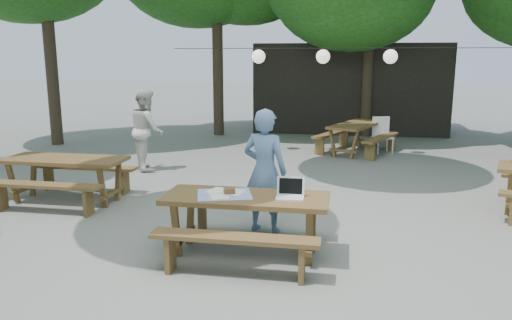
{
  "coord_description": "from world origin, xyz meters",
  "views": [
    {
      "loc": [
        0.39,
        -6.53,
        2.41
      ],
      "look_at": [
        -0.77,
        -0.1,
        1.05
      ],
      "focal_mm": 35.0,
      "sensor_mm": 36.0,
      "label": 1
    }
  ],
  "objects_px": {
    "woman": "(265,171)",
    "plastic_chair": "(382,143)",
    "main_picnic_table": "(246,224)",
    "second_person": "(147,129)",
    "picnic_table_nw": "(66,179)"
  },
  "relations": [
    {
      "from": "main_picnic_table",
      "to": "plastic_chair",
      "type": "xyz_separation_m",
      "value": [
        2.11,
        7.12,
        -0.13
      ]
    },
    {
      "from": "main_picnic_table",
      "to": "picnic_table_nw",
      "type": "relative_size",
      "value": 1.0
    },
    {
      "from": "main_picnic_table",
      "to": "picnic_table_nw",
      "type": "distance_m",
      "value": 3.83
    },
    {
      "from": "woman",
      "to": "second_person",
      "type": "relative_size",
      "value": 0.99
    },
    {
      "from": "main_picnic_table",
      "to": "woman",
      "type": "distance_m",
      "value": 0.99
    },
    {
      "from": "woman",
      "to": "second_person",
      "type": "distance_m",
      "value": 4.64
    },
    {
      "from": "picnic_table_nw",
      "to": "woman",
      "type": "bearing_deg",
      "value": -13.18
    },
    {
      "from": "plastic_chair",
      "to": "second_person",
      "type": "bearing_deg",
      "value": -167.75
    },
    {
      "from": "picnic_table_nw",
      "to": "woman",
      "type": "xyz_separation_m",
      "value": [
        3.52,
        -0.84,
        0.48
      ]
    },
    {
      "from": "main_picnic_table",
      "to": "second_person",
      "type": "distance_m",
      "value": 5.28
    },
    {
      "from": "woman",
      "to": "plastic_chair",
      "type": "relative_size",
      "value": 1.92
    },
    {
      "from": "plastic_chair",
      "to": "woman",
      "type": "bearing_deg",
      "value": -124.46
    },
    {
      "from": "main_picnic_table",
      "to": "woman",
      "type": "bearing_deg",
      "value": 83.83
    },
    {
      "from": "woman",
      "to": "plastic_chair",
      "type": "distance_m",
      "value": 6.6
    },
    {
      "from": "picnic_table_nw",
      "to": "plastic_chair",
      "type": "xyz_separation_m",
      "value": [
        5.54,
        5.42,
        -0.13
      ]
    }
  ]
}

